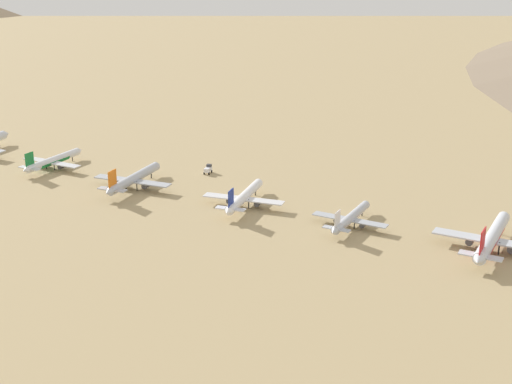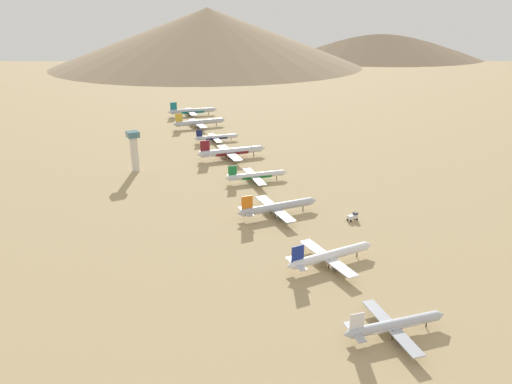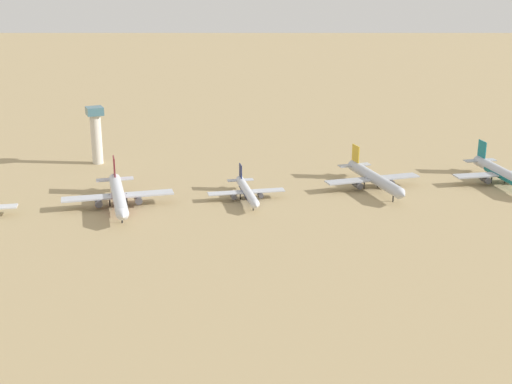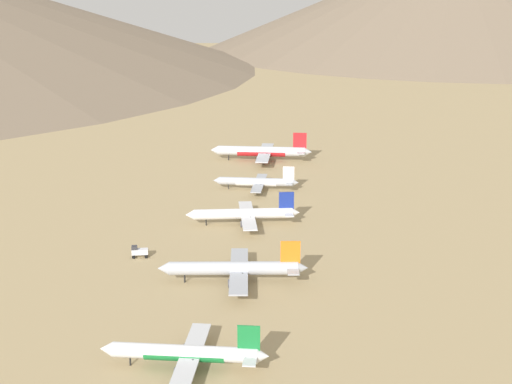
% 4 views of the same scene
% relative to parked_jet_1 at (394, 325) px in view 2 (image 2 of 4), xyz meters
% --- Properties ---
extents(ground_plane, '(2431.06, 2431.06, 0.00)m').
position_rel_parked_jet_1_xyz_m(ground_plane, '(30.05, 146.47, -3.49)').
color(ground_plane, tan).
extents(parked_jet_1, '(36.14, 29.63, 10.50)m').
position_rel_parked_jet_1_xyz_m(parked_jet_1, '(0.00, 0.00, 0.00)').
color(parked_jet_1, '#B2B7C1').
rests_on(parked_jet_1, ground).
extents(parked_jet_2, '(41.67, 33.80, 12.03)m').
position_rel_parked_jet_1_xyz_m(parked_jet_2, '(9.19, 45.05, 0.56)').
color(parked_jet_2, white).
rests_on(parked_jet_2, ground).
extents(parked_jet_3, '(44.48, 36.22, 12.82)m').
position_rel_parked_jet_1_xyz_m(parked_jet_3, '(16.71, 97.75, 0.83)').
color(parked_jet_3, '#B2B7C1').
rests_on(parked_jet_3, ground).
extents(parked_jet_4, '(39.37, 32.26, 11.42)m').
position_rel_parked_jet_1_xyz_m(parked_jet_4, '(31.90, 146.74, 0.31)').
color(parked_jet_4, silver).
rests_on(parked_jet_4, ground).
extents(parked_jet_5, '(50.36, 41.13, 14.54)m').
position_rel_parked_jet_1_xyz_m(parked_jet_5, '(40.29, 197.54, 1.35)').
color(parked_jet_5, silver).
rests_on(parked_jet_5, ground).
extents(parked_jet_6, '(36.38, 29.81, 10.55)m').
position_rel_parked_jet_1_xyz_m(parked_jet_6, '(50.26, 244.44, 0.02)').
color(parked_jet_6, silver).
rests_on(parked_jet_6, ground).
extents(parked_jet_7, '(48.72, 39.67, 14.04)m').
position_rel_parked_jet_1_xyz_m(parked_jet_7, '(57.01, 296.31, 1.24)').
color(parked_jet_7, '#B2B7C1').
rests_on(parked_jet_7, ground).
extents(parked_jet_8, '(48.71, 39.94, 14.15)m').
position_rel_parked_jet_1_xyz_m(parked_jet_8, '(71.42, 348.13, 1.21)').
color(parked_jet_8, '#B2B7C1').
rests_on(parked_jet_8, ground).
extents(service_truck, '(5.21, 2.66, 3.90)m').
position_rel_parked_jet_1_xyz_m(service_truck, '(45.89, 74.27, -1.41)').
color(service_truck, silver).
rests_on(service_truck, ground).
extents(control_tower, '(7.20, 7.20, 25.91)m').
position_rel_parked_jet_1_xyz_m(control_tower, '(-25.69, 202.07, 11.11)').
color(control_tower, beige).
rests_on(control_tower, ground).
extents(desert_hill_0, '(525.90, 525.90, 99.73)m').
position_rel_parked_jet_1_xyz_m(desert_hill_0, '(708.52, 810.78, 46.37)').
color(desert_hill_0, '#847056').
rests_on(desert_hill_0, ground).
extents(desert_hill_3, '(592.34, 592.34, 106.32)m').
position_rel_parked_jet_1_xyz_m(desert_hill_3, '(283.54, 790.31, 49.67)').
color(desert_hill_3, '#8C775B').
rests_on(desert_hill_3, ground).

